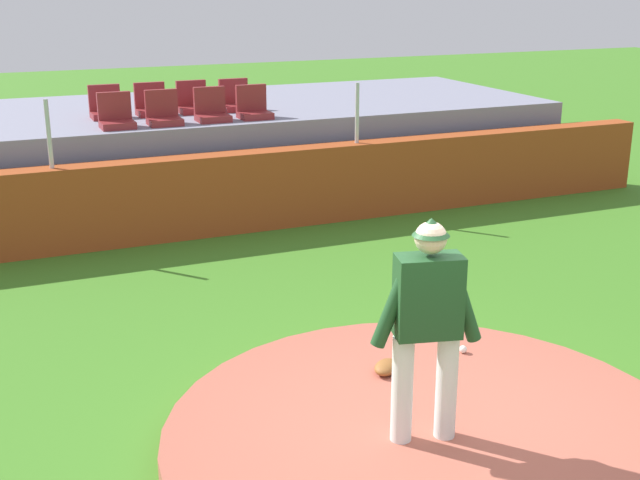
% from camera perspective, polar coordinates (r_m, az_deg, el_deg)
% --- Properties ---
extents(ground_plane, '(60.00, 60.00, 0.00)m').
position_cam_1_polar(ground_plane, '(6.80, 7.53, -14.15)').
color(ground_plane, '#3D7921').
extents(pitchers_mound, '(4.20, 4.20, 0.20)m').
position_cam_1_polar(pitchers_mound, '(6.75, 7.56, -13.43)').
color(pitchers_mound, '#AB5845').
rests_on(pitchers_mound, ground_plane).
extents(pitcher, '(0.84, 0.36, 1.75)m').
position_cam_1_polar(pitcher, '(6.12, 7.39, -5.11)').
color(pitcher, white).
rests_on(pitcher, pitchers_mound).
extents(baseball, '(0.07, 0.07, 0.07)m').
position_cam_1_polar(baseball, '(7.95, 9.79, -7.41)').
color(baseball, white).
rests_on(baseball, pitchers_mound).
extents(fielding_glove, '(0.36, 0.35, 0.11)m').
position_cam_1_polar(fielding_glove, '(7.48, 4.58, -8.69)').
color(fielding_glove, brown).
rests_on(fielding_glove, pitchers_mound).
extents(brick_barrier, '(15.14, 0.40, 1.16)m').
position_cam_1_polar(brick_barrier, '(12.01, -7.69, 3.08)').
color(brick_barrier, '#9E421C').
rests_on(brick_barrier, ground_plane).
extents(fence_post_left, '(0.06, 0.06, 0.91)m').
position_cam_1_polar(fence_post_left, '(11.44, -18.13, 6.93)').
color(fence_post_left, silver).
rests_on(fence_post_left, brick_barrier).
extents(fence_post_right, '(0.06, 0.06, 0.91)m').
position_cam_1_polar(fence_post_right, '(12.61, 2.56, 8.70)').
color(fence_post_right, silver).
rests_on(fence_post_right, brick_barrier).
extents(bleacher_platform, '(13.07, 4.27, 1.48)m').
position_cam_1_polar(bleacher_platform, '(14.43, -10.51, 6.03)').
color(bleacher_platform, gray).
rests_on(bleacher_platform, ground_plane).
extents(stadium_chair_0, '(0.48, 0.44, 0.50)m').
position_cam_1_polar(stadium_chair_0, '(12.49, -13.82, 8.22)').
color(stadium_chair_0, maroon).
rests_on(stadium_chair_0, bleacher_platform).
extents(stadium_chair_1, '(0.48, 0.44, 0.50)m').
position_cam_1_polar(stadium_chair_1, '(12.62, -10.70, 8.51)').
color(stadium_chair_1, maroon).
rests_on(stadium_chair_1, bleacher_platform).
extents(stadium_chair_2, '(0.48, 0.44, 0.50)m').
position_cam_1_polar(stadium_chair_2, '(12.83, -7.46, 8.81)').
color(stadium_chair_2, maroon).
rests_on(stadium_chair_2, bleacher_platform).
extents(stadium_chair_3, '(0.48, 0.44, 0.50)m').
position_cam_1_polar(stadium_chair_3, '(13.02, -4.60, 9.03)').
color(stadium_chair_3, maroon).
rests_on(stadium_chair_3, bleacher_platform).
extents(stadium_chair_4, '(0.48, 0.44, 0.50)m').
position_cam_1_polar(stadium_chair_4, '(13.40, -14.47, 8.78)').
color(stadium_chair_4, maroon).
rests_on(stadium_chair_4, bleacher_platform).
extents(stadium_chair_5, '(0.48, 0.44, 0.50)m').
position_cam_1_polar(stadium_chair_5, '(13.53, -11.50, 9.07)').
color(stadium_chair_5, maroon).
rests_on(stadium_chair_5, bleacher_platform).
extents(stadium_chair_6, '(0.48, 0.44, 0.50)m').
position_cam_1_polar(stadium_chair_6, '(13.68, -8.70, 9.30)').
color(stadium_chair_6, maroon).
rests_on(stadium_chair_6, bleacher_platform).
extents(stadium_chair_7, '(0.48, 0.44, 0.50)m').
position_cam_1_polar(stadium_chair_7, '(13.84, -5.83, 9.51)').
color(stadium_chair_7, maroon).
rests_on(stadium_chair_7, bleacher_platform).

